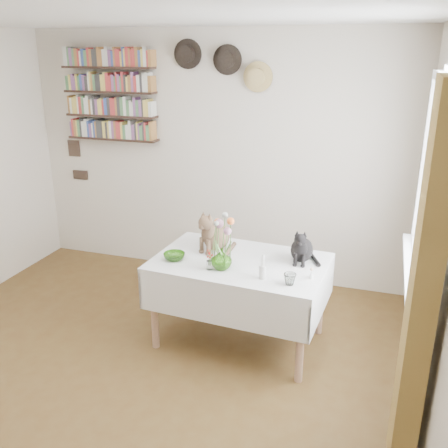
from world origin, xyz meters
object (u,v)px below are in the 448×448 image
(black_cat, at_px, (302,244))
(dining_table, at_px, (240,281))
(bookshelf_unit, at_px, (110,96))
(flower_vase, at_px, (221,259))
(tabby_cat, at_px, (216,229))

(black_cat, bearing_deg, dining_table, -162.17)
(bookshelf_unit, bearing_deg, black_cat, -24.81)
(flower_vase, bearing_deg, black_cat, 32.18)
(dining_table, bearing_deg, black_cat, 18.22)
(dining_table, bearing_deg, tabby_cat, 145.45)
(dining_table, xyz_separation_m, black_cat, (0.46, 0.15, 0.32))
(dining_table, relative_size, tabby_cat, 3.95)
(dining_table, distance_m, black_cat, 0.58)
(bookshelf_unit, bearing_deg, dining_table, -33.83)
(black_cat, xyz_separation_m, bookshelf_unit, (-2.21, 1.02, 0.98))
(flower_vase, xyz_separation_m, bookshelf_unit, (-1.66, 1.37, 1.04))
(tabby_cat, relative_size, flower_vase, 2.14)
(tabby_cat, height_order, bookshelf_unit, bookshelf_unit)
(dining_table, distance_m, flower_vase, 0.34)
(dining_table, xyz_separation_m, bookshelf_unit, (-1.75, 1.17, 1.30))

